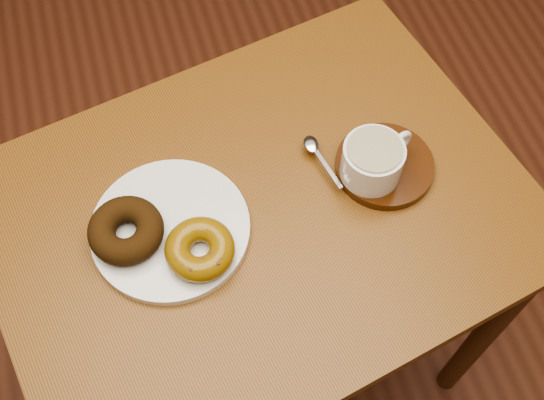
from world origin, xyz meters
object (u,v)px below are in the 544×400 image
object	(u,v)px
cafe_table	(261,244)
donut_plate	(171,229)
coffee_cup	(373,160)
saucer	(384,166)

from	to	relation	value
cafe_table	donut_plate	xyz separation A→B (m)	(-0.14, 0.00, 0.13)
coffee_cup	saucer	bearing A→B (deg)	-2.42
saucer	coffee_cup	world-z (taller)	coffee_cup
coffee_cup	donut_plate	bearing A→B (deg)	161.12
cafe_table	donut_plate	world-z (taller)	donut_plate
cafe_table	donut_plate	bearing A→B (deg)	167.39
saucer	donut_plate	bearing A→B (deg)	-177.64
cafe_table	coffee_cup	distance (m)	0.25
cafe_table	saucer	xyz separation A→B (m)	(0.21, 0.02, 0.13)
saucer	coffee_cup	distance (m)	0.05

